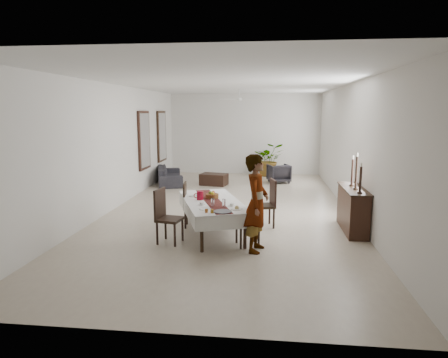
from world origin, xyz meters
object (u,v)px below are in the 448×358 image
Objects in this scene: red_pitcher at (200,195)px; sideboard_body at (353,210)px; sofa at (170,175)px; dining_table_top at (212,202)px; woman at (257,203)px.

red_pitcher is 0.12× the size of sideboard_body.
sofa is at bearing 110.26° from red_pitcher.
woman is (0.94, -0.94, 0.22)m from dining_table_top.
red_pitcher is 5.90m from sofa.
red_pitcher is (-0.26, 0.05, 0.13)m from dining_table_top.
sideboard_body reaches higher than red_pitcher.
sideboard_body is 7.27m from sofa.
woman is 7.30m from sofa.
woman is at bearing -143.53° from sideboard_body.
red_pitcher is 0.10× the size of woman.
sideboard_body is at bearing -149.89° from sofa.
sofa is (-2.04, 5.52, -0.49)m from red_pitcher.
sofa is (-3.24, 6.51, -0.59)m from woman.
sideboard_body is (1.99, 1.47, -0.44)m from woman.
dining_table_top is at bearing -11.43° from red_pitcher.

